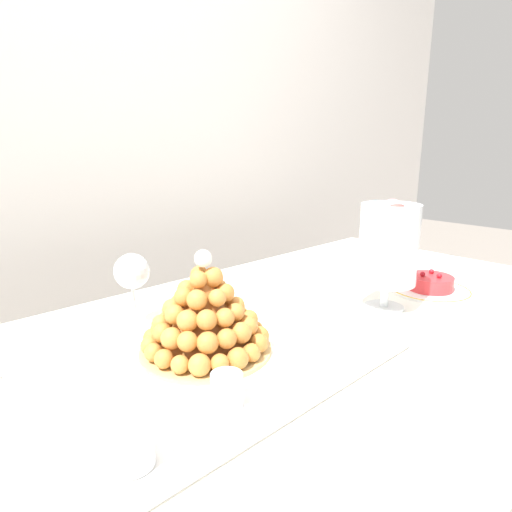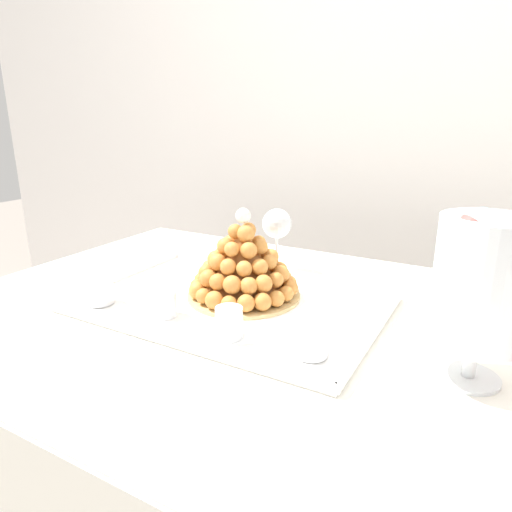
% 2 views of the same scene
% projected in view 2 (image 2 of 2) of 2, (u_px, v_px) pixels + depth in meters
% --- Properties ---
extents(backdrop_wall, '(4.80, 0.10, 2.50)m').
position_uv_depth(backdrop_wall, '(448.00, 91.00, 1.56)').
color(backdrop_wall, silver).
rests_on(backdrop_wall, ground_plane).
extents(buffet_table, '(1.75, 0.97, 0.77)m').
position_uv_depth(buffet_table, '(343.00, 379.00, 0.89)').
color(buffet_table, brown).
rests_on(buffet_table, ground_plane).
extents(serving_tray, '(0.64, 0.43, 0.02)m').
position_uv_depth(serving_tray, '(230.00, 303.00, 0.98)').
color(serving_tray, white).
rests_on(serving_tray, buffet_table).
extents(croquembouche, '(0.25, 0.25, 0.20)m').
position_uv_depth(croquembouche, '(243.00, 265.00, 0.99)').
color(croquembouche, tan).
rests_on(croquembouche, serving_tray).
extents(dessert_cup_left, '(0.06, 0.06, 0.05)m').
position_uv_depth(dessert_cup_left, '(100.00, 293.00, 0.97)').
color(dessert_cup_left, silver).
rests_on(dessert_cup_left, serving_tray).
extents(dessert_cup_mid_left, '(0.05, 0.05, 0.05)m').
position_uv_depth(dessert_cup_mid_left, '(165.00, 305.00, 0.91)').
color(dessert_cup_mid_left, silver).
rests_on(dessert_cup_mid_left, serving_tray).
extents(dessert_cup_centre, '(0.05, 0.05, 0.06)m').
position_uv_depth(dessert_cup_centre, '(229.00, 324.00, 0.82)').
color(dessert_cup_centre, silver).
rests_on(dessert_cup_centre, serving_tray).
extents(dessert_cup_mid_right, '(0.06, 0.06, 0.05)m').
position_uv_depth(dessert_cup_mid_right, '(311.00, 342.00, 0.76)').
color(dessert_cup_mid_right, silver).
rests_on(dessert_cup_mid_right, serving_tray).
extents(macaron_goblet, '(0.14, 0.14, 0.28)m').
position_uv_depth(macaron_goblet, '(482.00, 283.00, 0.66)').
color(macaron_goblet, white).
rests_on(macaron_goblet, buffet_table).
extents(wine_glass, '(0.08, 0.08, 0.17)m').
position_uv_depth(wine_glass, '(277.00, 225.00, 1.18)').
color(wine_glass, silver).
rests_on(wine_glass, buffet_table).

